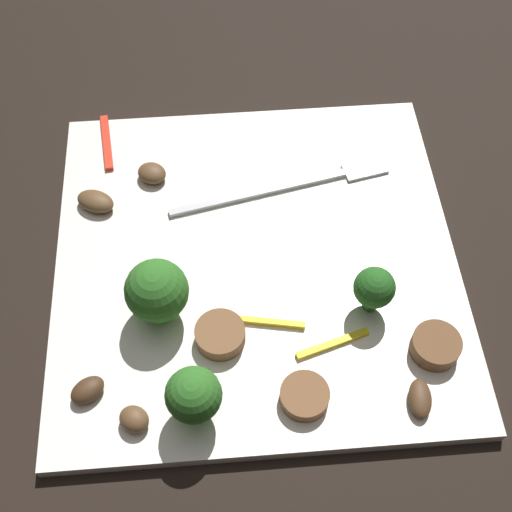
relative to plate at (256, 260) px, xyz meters
The scene contains 17 objects.
ground_plane 0.01m from the plate, ahead, with size 1.40×1.40×0.00m, color black.
plate is the anchor object (origin of this frame).
fork 0.07m from the plate, 59.64° to the left, with size 0.18×0.05×0.00m.
broccoli_floret_0 0.13m from the plate, 112.19° to the right, with size 0.04×0.04×0.05m.
broccoli_floret_1 0.09m from the plate, 149.19° to the right, with size 0.04×0.04×0.05m.
broccoli_floret_2 0.10m from the plate, 32.31° to the right, with size 0.03×0.03×0.04m.
sausage_slice_0 0.07m from the plate, 114.26° to the right, with size 0.03×0.03×0.01m, color brown.
sausage_slice_1 0.12m from the plate, 78.74° to the right, with size 0.03×0.03×0.01m, color brown.
sausage_slice_2 0.14m from the plate, 36.75° to the right, with size 0.03×0.03×0.01m, color brown.
mushroom_0 0.16m from the plate, 51.26° to the right, with size 0.03×0.02×0.01m, color #4C331E.
mushroom_1 0.11m from the plate, 133.49° to the left, with size 0.02×0.02×0.01m, color brown.
mushroom_2 0.13m from the plate, 154.98° to the left, with size 0.03×0.02×0.01m, color brown.
mushroom_3 0.15m from the plate, 140.08° to the right, with size 0.02×0.02×0.01m, color #422B19.
mushroom_4 0.15m from the plate, 125.77° to the right, with size 0.02×0.02×0.01m, color brown.
pepper_strip_0 0.09m from the plate, 58.69° to the right, with size 0.05×0.00×0.00m, color yellow.
pepper_strip_1 0.17m from the plate, 133.66° to the left, with size 0.06×0.01×0.00m, color red.
pepper_strip_2 0.06m from the plate, 84.66° to the right, with size 0.05×0.00×0.00m, color yellow.
Camera 1 is at (-0.02, -0.27, 0.43)m, focal length 47.37 mm.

